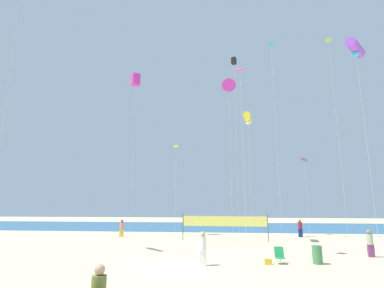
# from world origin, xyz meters

# --- Properties ---
(ground_plane) EXTENTS (120.00, 120.00, 0.00)m
(ground_plane) POSITION_xyz_m (0.00, 0.00, 0.00)
(ground_plane) COLOR beige
(ocean_band) EXTENTS (120.00, 20.00, 0.01)m
(ocean_band) POSITION_xyz_m (0.00, 29.80, 0.00)
(ocean_band) COLOR #28608C
(ocean_band) RESTS_ON ground
(beachgoer_white_shirt) EXTENTS (0.41, 0.41, 1.78)m
(beachgoer_white_shirt) POSITION_xyz_m (1.48, 0.51, 0.95)
(beachgoer_white_shirt) COLOR white
(beachgoer_white_shirt) RESTS_ON ground
(beachgoer_sage_shirt) EXTENTS (0.38, 0.38, 1.68)m
(beachgoer_sage_shirt) POSITION_xyz_m (11.86, 4.26, 0.90)
(beachgoer_sage_shirt) COLOR #7A3872
(beachgoer_sage_shirt) RESTS_ON ground
(beachgoer_maroon_shirt) EXTENTS (0.41, 0.41, 1.81)m
(beachgoer_maroon_shirt) POSITION_xyz_m (10.32, 15.83, 0.97)
(beachgoer_maroon_shirt) COLOR navy
(beachgoer_maroon_shirt) RESTS_ON ground
(beachgoer_coral_shirt) EXTENTS (0.39, 0.39, 1.71)m
(beachgoer_coral_shirt) POSITION_xyz_m (-7.93, 14.16, 0.92)
(beachgoer_coral_shirt) COLOR gold
(beachgoer_coral_shirt) RESTS_ON ground
(folding_beach_chair) EXTENTS (0.52, 0.65, 0.89)m
(folding_beach_chair) POSITION_xyz_m (5.75, 1.51, 0.47)
(folding_beach_chair) COLOR #1E8C4C
(folding_beach_chair) RESTS_ON ground
(trash_barrel) EXTENTS (0.54, 0.54, 0.99)m
(trash_barrel) POSITION_xyz_m (7.83, 1.60, 0.50)
(trash_barrel) COLOR #3F7F4C
(trash_barrel) RESTS_ON ground
(volleyball_net) EXTENTS (7.90, 0.49, 2.40)m
(volleyball_net) POSITION_xyz_m (2.64, 12.02, 1.63)
(volleyball_net) COLOR #4C4C51
(volleyball_net) RESTS_ON ground
(beach_handbag) EXTENTS (0.39, 0.20, 0.31)m
(beach_handbag) POSITION_xyz_m (5.05, 1.10, 0.16)
(beach_handbag) COLOR gold
(beach_handbag) RESTS_ON ground
(kite_magenta_delta) EXTENTS (1.57, 0.47, 16.83)m
(kite_magenta_delta) POSITION_xyz_m (3.42, 14.30, 16.03)
(kite_magenta_delta) COLOR silver
(kite_magenta_delta) RESTS_ON ground
(kite_magenta_box) EXTENTS (1.21, 1.21, 18.29)m
(kite_magenta_box) POSITION_xyz_m (-7.40, 15.09, 17.58)
(kite_magenta_box) COLOR silver
(kite_magenta_box) RESTS_ON ground
(kite_yellow_diamond) EXTENTS (0.65, 0.66, 9.44)m
(kite_yellow_diamond) POSITION_xyz_m (-2.28, 13.66, 9.08)
(kite_yellow_diamond) COLOR silver
(kite_yellow_diamond) RESTS_ON ground
(kite_magenta_diamond) EXTENTS (0.75, 0.76, 13.15)m
(kite_magenta_diamond) POSITION_xyz_m (4.06, 3.74, 12.80)
(kite_magenta_diamond) COLOR silver
(kite_magenta_diamond) RESTS_ON ground
(kite_lime_diamond) EXTENTS (0.71, 0.72, 20.19)m
(kite_lime_diamond) POSITION_xyz_m (13.81, 12.86, 19.41)
(kite_lime_diamond) COLOR silver
(kite_lime_diamond) RESTS_ON ground
(kite_yellow_tube) EXTENTS (0.99, 2.33, 11.68)m
(kite_yellow_tube) POSITION_xyz_m (5.07, 11.14, 11.32)
(kite_yellow_tube) COLOR silver
(kite_yellow_tube) RESTS_ON ground
(kite_violet_diamond) EXTENTS (0.88, 0.88, 8.23)m
(kite_violet_diamond) POSITION_xyz_m (11.23, 15.64, 7.93)
(kite_violet_diamond) COLOR silver
(kite_violet_diamond) RESTS_ON ground
(kite_cyan_diamond) EXTENTS (0.75, 0.75, 20.89)m
(kite_cyan_diamond) POSITION_xyz_m (8.19, 14.35, 19.96)
(kite_cyan_diamond) COLOR silver
(kite_cyan_diamond) RESTS_ON ground
(kite_violet_tube) EXTENTS (1.93, 2.21, 14.45)m
(kite_violet_tube) POSITION_xyz_m (12.15, 3.74, 14.06)
(kite_violet_tube) COLOR silver
(kite_violet_tube) RESTS_ON ground
(kite_black_box) EXTENTS (0.66, 0.66, 20.34)m
(kite_black_box) POSITION_xyz_m (4.14, 16.21, 19.80)
(kite_black_box) COLOR silver
(kite_black_box) RESTS_ON ground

